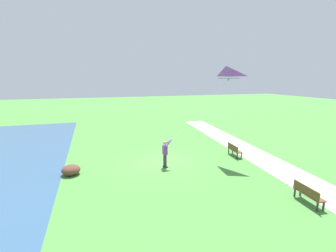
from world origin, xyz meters
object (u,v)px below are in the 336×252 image
at_px(person_kite_flyer, 165,152).
at_px(park_bench_far_walkway, 308,193).
at_px(flying_kite, 226,74).
at_px(lakeside_shrub, 71,170).
at_px(park_bench_near_walkway, 234,149).

height_order(person_kite_flyer, park_bench_far_walkway, person_kite_flyer).
height_order(flying_kite, lakeside_shrub, flying_kite).
xyz_separation_m(person_kite_flyer, park_bench_far_walkway, (-4.81, 6.39, -0.54)).
distance_m(park_bench_near_walkway, park_bench_far_walkway, 7.00).
xyz_separation_m(park_bench_near_walkway, park_bench_far_walkway, (0.70, 6.96, 0.00)).
relative_size(park_bench_near_walkway, lakeside_shrub, 1.41).
xyz_separation_m(flying_kite, lakeside_shrub, (9.97, -0.45, -5.62)).
distance_m(flying_kite, park_bench_far_walkway, 8.49).
bearing_deg(park_bench_far_walkway, person_kite_flyer, -53.02).
relative_size(flying_kite, park_bench_near_walkway, 2.99).
bearing_deg(park_bench_near_walkway, park_bench_far_walkway, 84.23).
relative_size(person_kite_flyer, flying_kite, 0.40).
bearing_deg(lakeside_shrub, park_bench_near_walkway, 179.97).
height_order(person_kite_flyer, flying_kite, flying_kite).
bearing_deg(person_kite_flyer, park_bench_near_walkway, -174.04).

